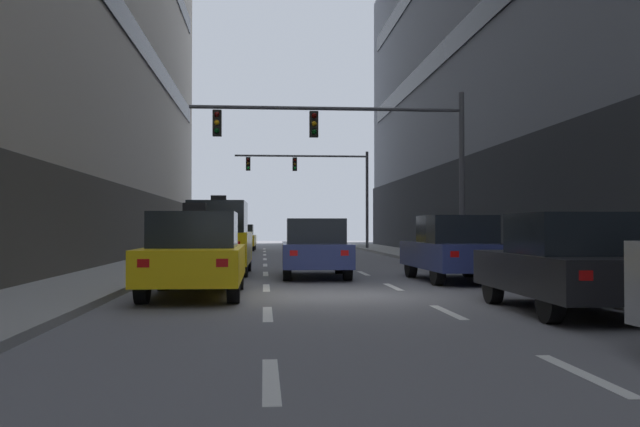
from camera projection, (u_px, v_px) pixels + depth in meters
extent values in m
plane|color=slate|center=(339.00, 296.00, 14.66)|extent=(120.00, 120.00, 0.00)
cube|color=gray|center=(53.00, 294.00, 14.19)|extent=(2.58, 80.00, 0.14)
cube|color=gray|center=(607.00, 290.00, 15.13)|extent=(2.58, 80.00, 0.14)
cube|color=silver|center=(271.00, 379.00, 6.56)|extent=(0.16, 2.00, 0.01)
cube|color=silver|center=(268.00, 314.00, 11.55)|extent=(0.16, 2.00, 0.01)
cube|color=silver|center=(266.00, 288.00, 16.53)|extent=(0.16, 2.00, 0.01)
cube|color=silver|center=(266.00, 274.00, 21.51)|extent=(0.16, 2.00, 0.01)
cube|color=silver|center=(265.00, 265.00, 26.50)|extent=(0.16, 2.00, 0.01)
cube|color=silver|center=(265.00, 259.00, 31.48)|extent=(0.16, 2.00, 0.01)
cube|color=silver|center=(265.00, 255.00, 36.46)|extent=(0.16, 2.00, 0.01)
cube|color=silver|center=(265.00, 251.00, 41.44)|extent=(0.16, 2.00, 0.01)
cube|color=silver|center=(264.00, 249.00, 46.43)|extent=(0.16, 2.00, 0.01)
cube|color=silver|center=(583.00, 374.00, 6.81)|extent=(0.16, 2.00, 0.01)
cube|color=silver|center=(448.00, 312.00, 11.79)|extent=(0.16, 2.00, 0.01)
cube|color=silver|center=(393.00, 287.00, 16.77)|extent=(0.16, 2.00, 0.01)
cube|color=silver|center=(363.00, 273.00, 21.76)|extent=(0.16, 2.00, 0.01)
cube|color=silver|center=(345.00, 265.00, 26.74)|extent=(0.16, 2.00, 0.01)
cube|color=silver|center=(332.00, 259.00, 31.72)|extent=(0.16, 2.00, 0.01)
cube|color=silver|center=(323.00, 255.00, 36.71)|extent=(0.16, 2.00, 0.01)
cube|color=silver|center=(316.00, 251.00, 41.69)|extent=(0.16, 2.00, 0.01)
cube|color=silver|center=(310.00, 249.00, 46.67)|extent=(0.16, 2.00, 0.01)
cylinder|color=black|center=(163.00, 275.00, 15.89)|extent=(0.24, 0.70, 0.70)
cylinder|color=black|center=(238.00, 275.00, 16.03)|extent=(0.24, 0.70, 0.70)
cylinder|color=black|center=(142.00, 285.00, 13.04)|extent=(0.24, 0.70, 0.70)
cylinder|color=black|center=(234.00, 285.00, 13.18)|extent=(0.24, 0.70, 0.70)
cube|color=yellow|center=(195.00, 263.00, 14.54)|extent=(1.96, 4.66, 0.68)
cube|color=black|center=(194.00, 230.00, 14.34)|extent=(1.70, 2.02, 0.72)
cube|color=white|center=(176.00, 253.00, 16.76)|extent=(0.21, 0.09, 0.15)
cube|color=red|center=(144.00, 263.00, 12.21)|extent=(0.21, 0.09, 0.15)
cube|color=white|center=(233.00, 253.00, 16.88)|extent=(0.21, 0.09, 0.15)
cube|color=red|center=(222.00, 263.00, 12.32)|extent=(0.21, 0.09, 0.15)
cube|color=black|center=(195.00, 207.00, 14.35)|extent=(0.47, 0.21, 0.19)
cylinder|color=black|center=(196.00, 261.00, 22.71)|extent=(0.24, 0.69, 0.69)
cylinder|color=black|center=(248.00, 261.00, 22.82)|extent=(0.24, 0.69, 0.69)
cylinder|color=black|center=(185.00, 266.00, 19.90)|extent=(0.24, 0.69, 0.69)
cylinder|color=black|center=(244.00, 265.00, 20.01)|extent=(0.24, 0.69, 0.69)
cube|color=yellow|center=(218.00, 248.00, 21.37)|extent=(2.00, 4.62, 0.94)
cube|color=black|center=(219.00, 217.00, 21.39)|extent=(1.71, 2.74, 0.94)
cube|color=white|center=(204.00, 241.00, 23.58)|extent=(0.21, 0.09, 0.15)
cube|color=red|center=(187.00, 244.00, 19.08)|extent=(0.21, 0.09, 0.15)
cube|color=white|center=(244.00, 241.00, 23.67)|extent=(0.21, 0.09, 0.15)
cube|color=red|center=(236.00, 244.00, 19.17)|extent=(0.21, 0.09, 0.15)
cube|color=black|center=(219.00, 199.00, 21.40)|extent=(0.46, 0.22, 0.19)
cylinder|color=black|center=(229.00, 245.00, 44.30)|extent=(0.23, 0.65, 0.64)
cylinder|color=black|center=(254.00, 245.00, 44.39)|extent=(0.23, 0.65, 0.64)
cylinder|color=black|center=(226.00, 246.00, 41.67)|extent=(0.23, 0.65, 0.64)
cylinder|color=black|center=(253.00, 246.00, 41.76)|extent=(0.23, 0.65, 0.64)
cube|color=yellow|center=(241.00, 240.00, 43.04)|extent=(1.88, 4.32, 0.62)
cube|color=black|center=(241.00, 230.00, 42.85)|extent=(1.60, 1.88, 0.66)
cube|color=white|center=(233.00, 238.00, 45.10)|extent=(0.20, 0.08, 0.14)
cube|color=red|center=(228.00, 239.00, 40.90)|extent=(0.20, 0.08, 0.14)
cube|color=white|center=(252.00, 238.00, 45.17)|extent=(0.20, 0.08, 0.14)
cube|color=red|center=(250.00, 239.00, 40.98)|extent=(0.20, 0.08, 0.14)
cube|color=black|center=(241.00, 223.00, 42.86)|extent=(0.43, 0.20, 0.18)
cylinder|color=black|center=(286.00, 263.00, 21.45)|extent=(0.24, 0.68, 0.67)
cylinder|color=black|center=(339.00, 263.00, 21.54)|extent=(0.24, 0.68, 0.67)
cylinder|color=black|center=(287.00, 268.00, 18.71)|extent=(0.24, 0.68, 0.67)
cylinder|color=black|center=(348.00, 268.00, 18.80)|extent=(0.24, 0.68, 0.67)
cube|color=navy|center=(315.00, 254.00, 20.13)|extent=(1.98, 4.52, 0.65)
cube|color=black|center=(315.00, 231.00, 19.94)|extent=(1.67, 1.97, 0.69)
cube|color=white|center=(291.00, 248.00, 22.29)|extent=(0.21, 0.09, 0.14)
cube|color=red|center=(294.00, 253.00, 17.91)|extent=(0.21, 0.09, 0.14)
cube|color=white|center=(332.00, 248.00, 22.36)|extent=(0.21, 0.09, 0.14)
cube|color=red|center=(345.00, 253.00, 17.98)|extent=(0.21, 0.09, 0.14)
cylinder|color=black|center=(493.00, 286.00, 13.13)|extent=(0.23, 0.67, 0.67)
cylinder|color=black|center=(577.00, 285.00, 13.23)|extent=(0.23, 0.67, 0.67)
cylinder|color=black|center=(550.00, 301.00, 10.40)|extent=(0.23, 0.67, 0.67)
cube|color=black|center=(565.00, 273.00, 11.82)|extent=(1.93, 4.49, 0.65)
cube|color=black|center=(570.00, 234.00, 11.63)|extent=(1.65, 1.95, 0.69)
cube|color=white|center=(488.00, 260.00, 13.97)|extent=(0.20, 0.08, 0.14)
cube|color=red|center=(585.00, 275.00, 9.60)|extent=(0.20, 0.08, 0.14)
cube|color=white|center=(552.00, 260.00, 14.05)|extent=(0.20, 0.08, 0.14)
cylinder|color=black|center=(411.00, 265.00, 20.03)|extent=(0.25, 0.70, 0.70)
cylinder|color=black|center=(468.00, 265.00, 20.20)|extent=(0.25, 0.70, 0.70)
cylinder|color=black|center=(438.00, 271.00, 17.20)|extent=(0.25, 0.70, 0.70)
cylinder|color=black|center=(504.00, 271.00, 17.37)|extent=(0.25, 0.70, 0.70)
cube|color=navy|center=(454.00, 255.00, 18.71)|extent=(2.04, 4.69, 0.68)
cube|color=black|center=(456.00, 229.00, 18.51)|extent=(1.73, 2.04, 0.72)
cube|color=white|center=(410.00, 248.00, 20.91)|extent=(0.21, 0.09, 0.15)
cube|color=red|center=(454.00, 254.00, 16.37)|extent=(0.21, 0.09, 0.15)
cube|color=white|center=(454.00, 248.00, 21.05)|extent=(0.21, 0.09, 0.15)
cube|color=red|center=(510.00, 254.00, 16.51)|extent=(0.21, 0.09, 0.15)
cylinder|color=#4C4C51|center=(462.00, 179.00, 23.12)|extent=(0.18, 0.18, 5.76)
cylinder|color=#4C4C51|center=(327.00, 109.00, 22.80)|extent=(8.92, 0.12, 0.12)
cube|color=black|center=(314.00, 124.00, 22.76)|extent=(0.28, 0.24, 0.84)
sphere|color=#4B0704|center=(314.00, 116.00, 22.62)|extent=(0.17, 0.17, 0.17)
sphere|color=orange|center=(314.00, 124.00, 22.62)|extent=(0.17, 0.17, 0.17)
sphere|color=#073E10|center=(314.00, 132.00, 22.61)|extent=(0.17, 0.17, 0.17)
cube|color=black|center=(217.00, 123.00, 22.51)|extent=(0.28, 0.24, 0.84)
sphere|color=#4B0704|center=(217.00, 114.00, 22.37)|extent=(0.17, 0.17, 0.17)
sphere|color=orange|center=(217.00, 122.00, 22.37)|extent=(0.17, 0.17, 0.17)
sphere|color=#073E10|center=(217.00, 131.00, 22.36)|extent=(0.17, 0.17, 0.17)
cylinder|color=#4C4C51|center=(367.00, 200.00, 44.23)|extent=(0.18, 0.18, 6.09)
cylinder|color=#4C4C51|center=(301.00, 156.00, 43.95)|extent=(8.33, 0.12, 0.12)
cube|color=black|center=(295.00, 164.00, 43.91)|extent=(0.28, 0.24, 0.84)
sphere|color=#4B0704|center=(295.00, 160.00, 43.77)|extent=(0.17, 0.17, 0.17)
sphere|color=#523505|center=(295.00, 164.00, 43.77)|extent=(0.17, 0.17, 0.17)
sphere|color=green|center=(295.00, 168.00, 43.76)|extent=(0.17, 0.17, 0.17)
cube|color=black|center=(248.00, 164.00, 43.67)|extent=(0.28, 0.24, 0.84)
sphere|color=#4B0704|center=(248.00, 160.00, 43.54)|extent=(0.17, 0.17, 0.17)
sphere|color=#523505|center=(248.00, 164.00, 43.53)|extent=(0.17, 0.17, 0.17)
sphere|color=green|center=(248.00, 168.00, 43.53)|extent=(0.17, 0.17, 0.17)
cylinder|color=#383D59|center=(426.00, 247.00, 31.38)|extent=(0.13, 0.13, 0.86)
cylinder|color=#383D59|center=(424.00, 247.00, 31.25)|extent=(0.13, 0.13, 0.86)
cube|color=#3F5938|center=(425.00, 230.00, 31.33)|extent=(0.38, 0.39, 0.61)
sphere|color=#D8AD84|center=(425.00, 221.00, 31.34)|extent=(0.22, 0.22, 0.22)
cylinder|color=#3F5938|center=(427.00, 230.00, 31.50)|extent=(0.09, 0.09, 0.55)
cylinder|color=#3F5938|center=(423.00, 230.00, 31.15)|extent=(0.09, 0.09, 0.55)
cylinder|color=#383D59|center=(542.00, 259.00, 19.80)|extent=(0.13, 0.13, 0.80)
cylinder|color=#383D59|center=(548.00, 259.00, 19.77)|extent=(0.13, 0.13, 0.80)
cube|color=maroon|center=(545.00, 235.00, 19.80)|extent=(0.38, 0.28, 0.56)
sphere|color=beige|center=(545.00, 221.00, 19.80)|extent=(0.21, 0.21, 0.21)
cylinder|color=maroon|center=(537.00, 234.00, 19.84)|extent=(0.09, 0.09, 0.51)
cylinder|color=maroon|center=(553.00, 234.00, 19.76)|extent=(0.09, 0.09, 0.51)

